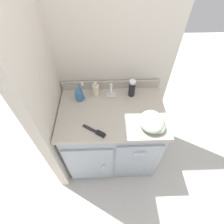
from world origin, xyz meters
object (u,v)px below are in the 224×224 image
(soap_dispenser, at_px, (96,90))
(hand_towel, at_px, (153,122))
(shaving_cream_can, at_px, (132,88))
(hairbrush, at_px, (97,132))
(toothbrush_cup, at_px, (79,95))

(soap_dispenser, relative_size, hand_towel, 0.64)
(soap_dispenser, relative_size, shaving_cream_can, 0.86)
(soap_dispenser, distance_m, hand_towel, 0.58)
(soap_dispenser, xyz_separation_m, hairbrush, (0.02, -0.42, -0.05))
(toothbrush_cup, distance_m, shaving_cream_can, 0.47)
(shaving_cream_can, height_order, hairbrush, shaving_cream_can)
(toothbrush_cup, height_order, shaving_cream_can, toothbrush_cup)
(toothbrush_cup, xyz_separation_m, soap_dispenser, (0.14, 0.06, 0.00))
(toothbrush_cup, relative_size, hand_towel, 0.89)
(shaving_cream_can, relative_size, hairbrush, 0.88)
(soap_dispenser, bearing_deg, shaving_cream_can, -2.78)
(soap_dispenser, bearing_deg, hairbrush, -87.81)
(shaving_cream_can, distance_m, hand_towel, 0.37)
(shaving_cream_can, bearing_deg, toothbrush_cup, -174.74)
(shaving_cream_can, distance_m, hairbrush, 0.51)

